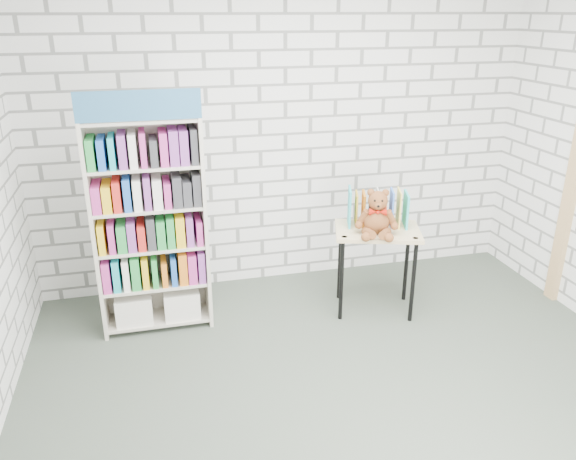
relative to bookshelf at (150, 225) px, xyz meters
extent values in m
plane|color=#3F483D|center=(1.25, -1.36, -0.88)|extent=(4.50, 4.50, 0.00)
cube|color=silver|center=(1.25, 0.64, 0.52)|extent=(4.50, 0.02, 2.80)
cube|color=beige|center=(-0.42, -0.01, -0.02)|extent=(0.03, 0.33, 1.72)
cube|color=beige|center=(0.42, -0.01, -0.02)|extent=(0.03, 0.33, 1.72)
cube|color=beige|center=(0.00, 0.15, -0.02)|extent=(0.86, 0.02, 1.72)
cube|color=#2B628C|center=(0.00, -0.16, 0.94)|extent=(0.86, 0.02, 0.21)
cube|color=beige|center=(0.00, -0.01, -0.82)|extent=(0.80, 0.31, 0.02)
cube|color=beige|center=(0.00, -0.01, -0.50)|extent=(0.80, 0.31, 0.02)
cube|color=beige|center=(0.00, -0.01, -0.17)|extent=(0.80, 0.31, 0.02)
cube|color=beige|center=(0.00, -0.01, 0.15)|extent=(0.80, 0.31, 0.02)
cube|color=beige|center=(0.00, -0.01, 0.48)|extent=(0.80, 0.31, 0.02)
cube|color=beige|center=(0.00, -0.01, 0.82)|extent=(0.80, 0.31, 0.02)
cube|color=silver|center=(-0.19, -0.01, -0.70)|extent=(0.29, 0.27, 0.23)
cube|color=silver|center=(0.19, -0.01, -0.70)|extent=(0.29, 0.27, 0.23)
cube|color=#19A5B2|center=(0.00, -0.02, -0.37)|extent=(0.80, 0.27, 0.23)
cube|color=white|center=(0.00, -0.02, -0.05)|extent=(0.80, 0.27, 0.23)
cube|color=purple|center=(0.00, -0.02, 0.28)|extent=(0.80, 0.27, 0.23)
cube|color=#333338|center=(0.00, -0.02, 0.60)|extent=(0.80, 0.27, 0.23)
cube|color=tan|center=(1.82, -0.20, -0.15)|extent=(0.80, 0.66, 0.03)
cylinder|color=black|center=(1.49, -0.30, -0.52)|extent=(0.03, 0.03, 0.71)
cylinder|color=black|center=(1.60, 0.06, -0.52)|extent=(0.03, 0.03, 0.71)
cylinder|color=black|center=(2.05, -0.47, -0.52)|extent=(0.03, 0.03, 0.71)
cylinder|color=black|center=(2.16, -0.11, -0.52)|extent=(0.03, 0.03, 0.71)
cylinder|color=black|center=(1.50, -0.29, -0.14)|extent=(0.05, 0.05, 0.01)
cylinder|color=black|center=(2.04, -0.46, -0.14)|extent=(0.05, 0.05, 0.01)
cube|color=#2AAEB7|center=(1.63, -0.03, 0.01)|extent=(0.08, 0.21, 0.29)
cube|color=gold|center=(1.69, -0.05, 0.01)|extent=(0.08, 0.21, 0.29)
cube|color=#C86D15|center=(1.74, -0.06, 0.01)|extent=(0.08, 0.21, 0.29)
cube|color=black|center=(1.80, -0.08, 0.01)|extent=(0.08, 0.21, 0.29)
cube|color=silver|center=(1.85, -0.10, 0.01)|extent=(0.08, 0.21, 0.29)
cube|color=#DB4E26|center=(1.91, -0.11, 0.01)|extent=(0.08, 0.21, 0.29)
cube|color=blue|center=(1.97, -0.13, 0.01)|extent=(0.08, 0.21, 0.29)
cube|color=#FCDD54|center=(2.02, -0.15, 0.01)|extent=(0.08, 0.21, 0.29)
cube|color=#2AAEB7|center=(2.08, -0.17, 0.01)|extent=(0.08, 0.21, 0.29)
ellipsoid|color=brown|center=(1.77, -0.28, -0.02)|extent=(0.22, 0.19, 0.22)
sphere|color=brown|center=(1.77, -0.28, 0.14)|extent=(0.16, 0.16, 0.16)
sphere|color=brown|center=(1.72, -0.25, 0.21)|extent=(0.06, 0.06, 0.06)
sphere|color=brown|center=(1.83, -0.29, 0.21)|extent=(0.06, 0.06, 0.06)
sphere|color=brown|center=(1.75, -0.34, 0.12)|extent=(0.06, 0.06, 0.06)
sphere|color=black|center=(1.73, -0.34, 0.17)|extent=(0.02, 0.02, 0.02)
sphere|color=black|center=(1.78, -0.35, 0.17)|extent=(0.02, 0.02, 0.02)
sphere|color=black|center=(1.74, -0.37, 0.13)|extent=(0.02, 0.02, 0.02)
cylinder|color=brown|center=(1.66, -0.26, 0.01)|extent=(0.11, 0.12, 0.16)
cylinder|color=brown|center=(1.87, -0.34, 0.01)|extent=(0.12, 0.08, 0.16)
sphere|color=brown|center=(1.63, -0.27, -0.06)|extent=(0.06, 0.06, 0.06)
sphere|color=brown|center=(1.90, -0.36, -0.06)|extent=(0.06, 0.06, 0.06)
cylinder|color=brown|center=(1.68, -0.36, -0.09)|extent=(0.07, 0.17, 0.09)
cylinder|color=brown|center=(1.80, -0.40, -0.09)|extent=(0.15, 0.17, 0.09)
sphere|color=brown|center=(1.63, -0.42, -0.10)|extent=(0.08, 0.08, 0.08)
sphere|color=brown|center=(1.80, -0.48, -0.10)|extent=(0.08, 0.08, 0.08)
cone|color=#B2170B|center=(1.72, -0.33, 0.07)|extent=(0.08, 0.08, 0.06)
cone|color=#B2170B|center=(1.79, -0.35, 0.07)|extent=(0.08, 0.08, 0.06)
sphere|color=#B2170B|center=(1.75, -0.34, 0.07)|extent=(0.03, 0.03, 0.03)
cube|color=tan|center=(3.47, -0.41, 0.17)|extent=(0.05, 0.12, 2.10)
camera|label=1|loc=(0.05, -4.22, 1.56)|focal=35.00mm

